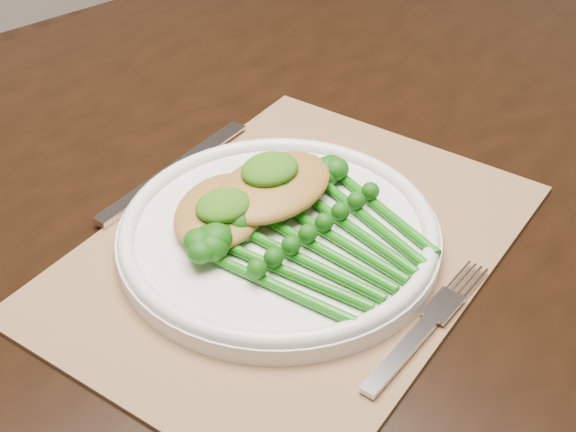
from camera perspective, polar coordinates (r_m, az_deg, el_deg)
dining_table at (r=1.10m, az=-2.94°, el=-13.11°), size 1.72×1.14×0.75m
placemat at (r=0.74m, az=0.40°, el=-2.29°), size 0.53×0.44×0.00m
dinner_plate at (r=0.73m, az=-0.65°, el=-1.23°), size 0.30×0.30×0.03m
knife at (r=0.83m, az=-9.05°, el=2.56°), size 0.21×0.07×0.01m
fork at (r=0.68m, az=10.37°, el=-7.02°), size 0.18×0.06×0.01m
chicken_fillet_left at (r=0.74m, az=-4.81°, el=0.37°), size 0.14×0.14×0.02m
chicken_fillet_right at (r=0.75m, az=-1.05°, el=2.11°), size 0.14×0.11×0.03m
pesto_dollop_left at (r=0.72m, az=-4.62°, el=0.75°), size 0.05×0.04×0.02m
pesto_dollop_right at (r=0.75m, az=-1.30°, el=3.35°), size 0.06×0.05×0.02m
broccolini_bundle at (r=0.71m, az=3.34°, el=-2.22°), size 0.19×0.20×0.04m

